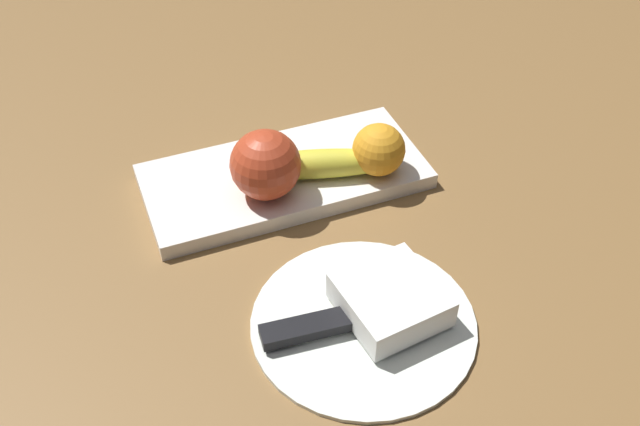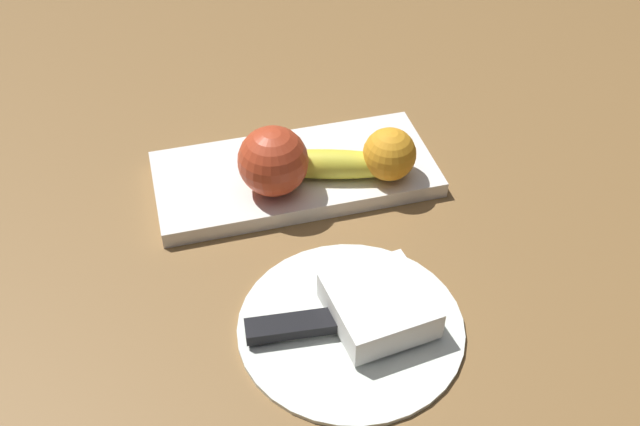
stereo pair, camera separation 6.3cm
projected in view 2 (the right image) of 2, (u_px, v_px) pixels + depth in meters
name	position (u px, v px, depth m)	size (l,w,h in m)	color
ground_plane	(272.00, 192.00, 0.86)	(2.40, 2.40, 0.00)	brown
fruit_tray	(295.00, 174.00, 0.87)	(0.33, 0.15, 0.02)	white
apple	(269.00, 162.00, 0.80)	(0.08, 0.08, 0.08)	#BB3F22
banana	(327.00, 164.00, 0.84)	(0.20, 0.03, 0.03)	yellow
orange_near_apple	(389.00, 154.00, 0.83)	(0.06, 0.06, 0.06)	orange
dinner_plate	(351.00, 325.00, 0.71)	(0.22, 0.22, 0.01)	white
folded_napkin	(379.00, 305.00, 0.70)	(0.09, 0.09, 0.03)	white
knife	(309.00, 324.00, 0.69)	(0.18, 0.04, 0.01)	silver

